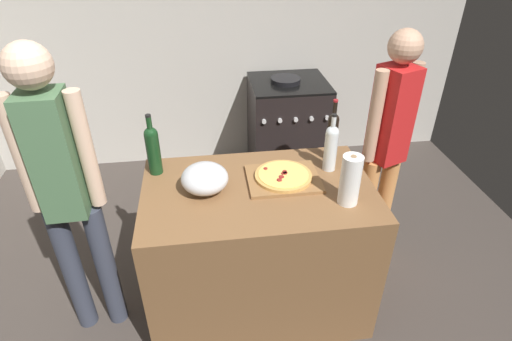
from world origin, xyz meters
The scene contains 13 objects.
ground_plane centered at (0.00, 1.28, -0.01)m, with size 4.71×3.17×0.02m, color #3F3833.
kitchen_wall_rear centered at (0.00, 2.62, 1.30)m, with size 4.71×0.10×2.60m, color #BCB7AD.
counter centered at (0.17, 0.68, 0.44)m, with size 1.26×0.78×0.88m, color brown.
cutting_board centered at (0.32, 0.73, 0.89)m, with size 0.40×0.32×0.02m, color olive.
pizza centered at (0.32, 0.73, 0.91)m, with size 0.32×0.32×0.03m.
mixing_bowl centered at (-0.12, 0.69, 0.96)m, with size 0.25×0.25×0.15m.
paper_towel_roll centered at (0.61, 0.49, 1.02)m, with size 0.10×0.10×0.28m.
wine_bottle_green centered at (0.64, 0.93, 1.05)m, with size 0.06×0.06×0.38m.
wine_bottle_dark centered at (-0.39, 0.92, 1.04)m, with size 0.08×0.08×0.36m.
wine_bottle_clear centered at (0.60, 0.82, 1.03)m, with size 0.07×0.07×0.35m.
stove centered at (0.66, 2.22, 0.45)m, with size 0.67×0.64×0.93m.
person_in_stripes centered at (-0.81, 0.65, 0.99)m, with size 0.36×0.21×1.72m.
person_in_red centered at (1.03, 1.01, 0.92)m, with size 0.34×0.26×1.62m.
Camera 1 is at (-0.09, -1.14, 2.17)m, focal length 28.93 mm.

